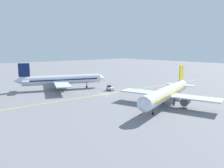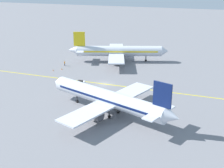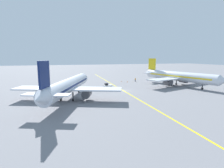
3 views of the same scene
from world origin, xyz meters
name	(u,v)px [view 2 (image 2 of 3)]	position (x,y,z in m)	size (l,w,h in m)	color
ground_plane	(105,84)	(0.00, 0.00, 0.00)	(400.00, 400.00, 0.00)	slate
apron_yellow_centreline	(105,84)	(0.00, 0.00, 0.00)	(0.40, 120.00, 0.01)	yellow
airplane_at_gate	(118,51)	(-23.94, -3.14, 3.71)	(28.31, 34.83, 10.60)	silver
airplane_adjacent_stand	(108,99)	(18.38, 7.22, 3.71)	(27.96, 34.12, 10.60)	silver
baggage_tug_white	(81,84)	(3.96, -5.64, 0.90)	(3.02, 1.79, 2.11)	white
ground_crew_worker	(65,63)	(-13.17, -18.88, 0.91)	(0.58, 0.25, 1.68)	#23232D
traffic_cone_near_nose	(53,70)	(-6.74, -19.92, 0.28)	(0.32, 0.32, 0.55)	orange
traffic_cone_mid_apron	(62,69)	(-8.84, -17.88, 0.28)	(0.32, 0.32, 0.55)	orange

